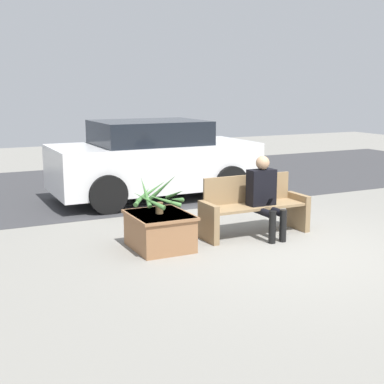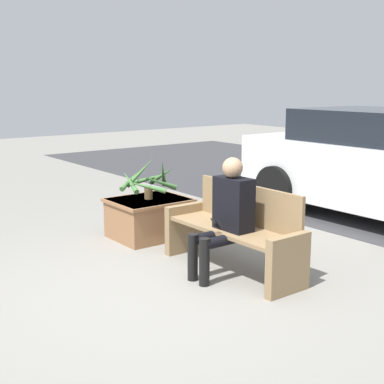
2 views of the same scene
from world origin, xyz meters
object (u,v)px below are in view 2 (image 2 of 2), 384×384
Objects in this scene: planter_box at (149,217)px; parked_car at (382,165)px; bench at (235,231)px; potted_plant at (148,180)px; person_seated at (227,212)px.

planter_box is 0.23× the size of parked_car.
planter_box is (-1.57, -0.06, -0.15)m from bench.
parked_car is (1.23, 3.21, 0.04)m from potted_plant.
bench is 0.42× the size of parked_car.
planter_box is at bearing -110.68° from parked_car.
bench is 3.19m from parked_car.
parked_car is at bearing 96.49° from bench.
parked_car is (1.21, 3.21, 0.52)m from planter_box.
potted_plant is 3.44m from parked_car.
parked_car reaches higher than person_seated.
person_seated is (0.07, -0.19, 0.25)m from bench.
person_seated reaches higher than potted_plant.
planter_box is (-1.65, 0.13, -0.40)m from person_seated.
parked_car is at bearing 69.32° from planter_box.
parked_car is at bearing 97.37° from person_seated.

